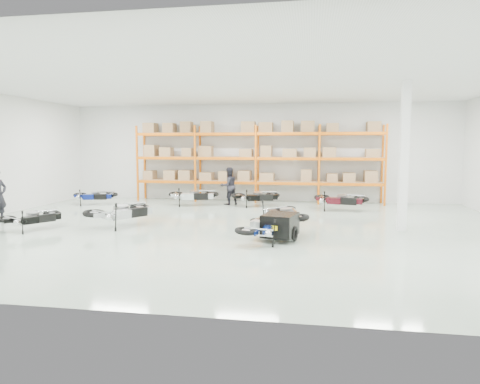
% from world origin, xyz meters
% --- Properties ---
extents(room, '(18.00, 18.00, 18.00)m').
position_xyz_m(room, '(0.00, 0.00, 2.25)').
color(room, '#A5B7A6').
rests_on(room, ground).
extents(pallet_rack, '(11.28, 0.98, 3.62)m').
position_xyz_m(pallet_rack, '(-0.00, 6.45, 2.26)').
color(pallet_rack, '#DF610B').
rests_on(pallet_rack, ground).
extents(structural_column, '(0.25, 0.25, 4.50)m').
position_xyz_m(structural_column, '(5.20, 0.50, 2.25)').
color(structural_column, white).
rests_on(structural_column, ground).
extents(moto_blue_centre, '(1.07, 1.79, 1.09)m').
position_xyz_m(moto_blue_centre, '(1.15, -1.84, 0.52)').
color(moto_blue_centre, '#07164E').
rests_on(moto_blue_centre, ground).
extents(moto_silver_left, '(1.92, 2.20, 1.29)m').
position_xyz_m(moto_silver_left, '(-3.46, -0.37, 0.61)').
color(moto_silver_left, '#AAABB0').
rests_on(moto_silver_left, ground).
extents(moto_black_far_left, '(1.57, 1.79, 1.05)m').
position_xyz_m(moto_black_far_left, '(-5.90, -1.37, 0.49)').
color(moto_black_far_left, black).
rests_on(moto_black_far_left, ground).
extents(moto_touring_right, '(1.47, 2.15, 1.27)m').
position_xyz_m(moto_touring_right, '(1.65, 0.05, 0.60)').
color(moto_touring_right, black).
rests_on(moto_touring_right, ground).
extents(trailer, '(1.03, 1.79, 0.72)m').
position_xyz_m(trailer, '(1.65, -1.55, 0.42)').
color(trailer, black).
rests_on(trailer, ground).
extents(moto_back_a, '(1.78, 1.14, 1.07)m').
position_xyz_m(moto_back_a, '(-6.89, 4.26, 0.50)').
color(moto_back_a, navy).
rests_on(moto_back_a, ground).
extents(moto_back_b, '(1.99, 1.20, 1.21)m').
position_xyz_m(moto_back_b, '(-2.54, 4.70, 0.57)').
color(moto_back_b, silver).
rests_on(moto_back_b, ground).
extents(moto_back_c, '(1.99, 1.39, 1.17)m').
position_xyz_m(moto_back_c, '(0.19, 4.87, 0.55)').
color(moto_back_c, black).
rests_on(moto_back_c, ground).
extents(moto_back_d, '(2.02, 1.32, 1.21)m').
position_xyz_m(moto_back_d, '(3.61, 4.27, 0.57)').
color(moto_back_d, '#420D15').
rests_on(moto_back_d, ground).
extents(person_back, '(1.01, 0.98, 1.64)m').
position_xyz_m(person_back, '(-1.08, 5.25, 0.82)').
color(person_back, black).
rests_on(person_back, ground).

